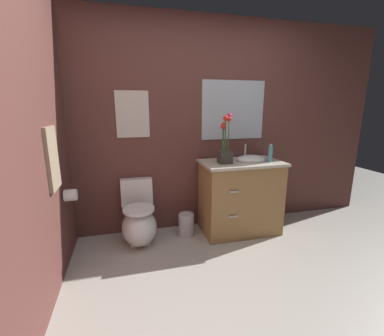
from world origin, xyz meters
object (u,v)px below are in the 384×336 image
at_px(toilet, 139,222).
at_px(flower_vase, 225,146).
at_px(trash_bin, 186,224).
at_px(toilet_paper_roll, 71,195).
at_px(vanity_cabinet, 240,196).
at_px(soap_bottle, 270,154).
at_px(wall_poster, 133,114).
at_px(hanging_towel, 52,159).
at_px(wall_mirror, 233,110).

bearing_deg(toilet, flower_vase, -3.76).
relative_size(trash_bin, toilet_paper_roll, 2.47).
height_order(flower_vase, trash_bin, flower_vase).
bearing_deg(toilet, toilet_paper_roll, -162.63).
bearing_deg(flower_vase, vanity_cabinet, 9.37).
distance_m(soap_bottle, trash_bin, 1.28).
height_order(flower_vase, toilet_paper_roll, flower_vase).
distance_m(trash_bin, wall_poster, 1.41).
distance_m(soap_bottle, hanging_towel, 2.22).
bearing_deg(wall_poster, toilet_paper_roll, -143.54).
bearing_deg(soap_bottle, toilet, 175.05).
bearing_deg(hanging_towel, wall_mirror, 20.54).
xyz_separation_m(soap_bottle, toilet_paper_roll, (-2.14, -0.07, -0.29)).
bearing_deg(wall_mirror, soap_bottle, -52.59).
distance_m(toilet, hanging_towel, 1.17).
height_order(soap_bottle, wall_mirror, wall_mirror).
bearing_deg(hanging_towel, wall_poster, 45.98).
bearing_deg(hanging_towel, vanity_cabinet, 12.33).
bearing_deg(vanity_cabinet, hanging_towel, -167.67).
bearing_deg(toilet_paper_roll, flower_vase, 4.71).
xyz_separation_m(vanity_cabinet, hanging_towel, (-1.89, -0.41, 0.63)).
distance_m(toilet, soap_bottle, 1.68).
height_order(vanity_cabinet, soap_bottle, soap_bottle).
bearing_deg(wall_mirror, trash_bin, -158.82).
bearing_deg(soap_bottle, flower_vase, 172.87).
height_order(toilet, trash_bin, toilet).
height_order(vanity_cabinet, flower_vase, flower_vase).
distance_m(vanity_cabinet, soap_bottle, 0.61).
relative_size(hanging_towel, toilet_paper_roll, 4.73).
relative_size(flower_vase, wall_poster, 1.09).
height_order(toilet, wall_mirror, wall_mirror).
bearing_deg(trash_bin, hanging_towel, -159.80).
relative_size(wall_mirror, toilet_paper_roll, 7.27).
bearing_deg(wall_mirror, flower_vase, -124.28).
relative_size(soap_bottle, wall_mirror, 0.26).
height_order(trash_bin, wall_poster, wall_poster).
bearing_deg(vanity_cabinet, trash_bin, 176.62).
bearing_deg(wall_mirror, wall_poster, 180.00).
distance_m(toilet, trash_bin, 0.56).
height_order(trash_bin, toilet_paper_roll, toilet_paper_roll).
bearing_deg(soap_bottle, wall_mirror, 127.41).
xyz_separation_m(wall_mirror, hanging_towel, (-1.89, -0.71, -0.37)).
distance_m(vanity_cabinet, hanging_towel, 2.03).
bearing_deg(wall_poster, wall_mirror, 0.00).
height_order(vanity_cabinet, hanging_towel, hanging_towel).
xyz_separation_m(toilet, hanging_towel, (-0.68, -0.44, 0.84)).
distance_m(trash_bin, hanging_towel, 1.61).
distance_m(toilet, flower_vase, 1.28).
xyz_separation_m(toilet, vanity_cabinet, (1.21, -0.03, 0.20)).
distance_m(toilet, vanity_cabinet, 1.22).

